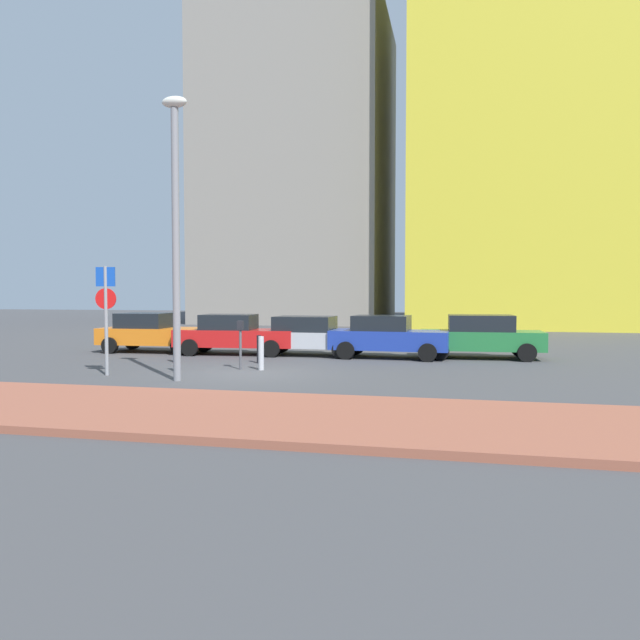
{
  "coord_description": "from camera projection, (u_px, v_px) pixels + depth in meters",
  "views": [
    {
      "loc": [
        5.94,
        -16.68,
        2.35
      ],
      "look_at": [
        1.43,
        3.21,
        1.45
      ],
      "focal_mm": 33.66,
      "sensor_mm": 36.0,
      "label": 1
    }
  ],
  "objects": [
    {
      "name": "parked_car_green",
      "position": [
        481.0,
        336.0,
        21.66
      ],
      "size": [
        4.38,
        2.09,
        1.58
      ],
      "color": "#237238",
      "rests_on": "ground"
    },
    {
      "name": "street_lamp",
      "position": [
        176.0,
        216.0,
        15.95
      ],
      "size": [
        0.7,
        0.36,
        7.56
      ],
      "color": "gray",
      "rests_on": "ground"
    },
    {
      "name": "parked_car_silver",
      "position": [
        308.0,
        335.0,
        22.7
      ],
      "size": [
        4.13,
        2.03,
        1.49
      ],
      "color": "#B7BABF",
      "rests_on": "ground"
    },
    {
      "name": "traffic_bollard_near",
      "position": [
        176.0,
        347.0,
        20.38
      ],
      "size": [
        0.16,
        0.16,
        1.03
      ],
      "primitive_type": "cylinder",
      "color": "#B7B7BC",
      "rests_on": "ground"
    },
    {
      "name": "traffic_bollard_mid",
      "position": [
        261.0,
        353.0,
        18.37
      ],
      "size": [
        0.17,
        0.17,
        1.04
      ],
      "primitive_type": "cylinder",
      "color": "#B7B7BC",
      "rests_on": "ground"
    },
    {
      "name": "parked_car_red",
      "position": [
        234.0,
        334.0,
        23.09
      ],
      "size": [
        4.71,
        2.17,
        1.54
      ],
      "color": "red",
      "rests_on": "ground"
    },
    {
      "name": "parked_car_orange",
      "position": [
        152.0,
        332.0,
        24.05
      ],
      "size": [
        4.31,
        2.16,
        1.57
      ],
      "color": "orange",
      "rests_on": "ground"
    },
    {
      "name": "building_colorful_midrise",
      "position": [
        520.0,
        111.0,
        43.38
      ],
      "size": [
        15.23,
        14.73,
        31.19
      ],
      "primitive_type": "cube",
      "color": "gold",
      "rests_on": "ground"
    },
    {
      "name": "parked_car_blue",
      "position": [
        388.0,
        336.0,
        21.78
      ],
      "size": [
        4.33,
        2.08,
        1.55
      ],
      "color": "#1E389E",
      "rests_on": "ground"
    },
    {
      "name": "ground_plane",
      "position": [
        249.0,
        373.0,
        17.67
      ],
      "size": [
        120.0,
        120.0,
        0.0
      ],
      "primitive_type": "plane",
      "color": "#424244"
    },
    {
      "name": "building_under_construction",
      "position": [
        301.0,
        171.0,
        50.28
      ],
      "size": [
        14.36,
        14.6,
        25.24
      ],
      "primitive_type": "cube",
      "color": "gray",
      "rests_on": "ground"
    },
    {
      "name": "traffic_bollard_edge",
      "position": [
        176.0,
        356.0,
        18.04
      ],
      "size": [
        0.16,
        0.16,
        0.94
      ],
      "primitive_type": "cylinder",
      "color": "#B7B7BC",
      "rests_on": "ground"
    },
    {
      "name": "traffic_bollard_far",
      "position": [
        259.0,
        349.0,
        20.17
      ],
      "size": [
        0.14,
        0.14,
        0.94
      ],
      "primitive_type": "cylinder",
      "color": "black",
      "rests_on": "ground"
    },
    {
      "name": "parking_sign_post",
      "position": [
        106.0,
        307.0,
        17.12
      ],
      "size": [
        0.59,
        0.15,
        3.13
      ],
      "color": "gray",
      "rests_on": "ground"
    },
    {
      "name": "parking_meter",
      "position": [
        240.0,
        338.0,
        18.5
      ],
      "size": [
        0.18,
        0.14,
        1.51
      ],
      "color": "#4C4C51",
      "rests_on": "ground"
    },
    {
      "name": "sidewalk_brick",
      "position": [
        146.0,
        409.0,
        11.79
      ],
      "size": [
        40.0,
        4.27,
        0.14
      ],
      "primitive_type": "cube",
      "color": "#93513D",
      "rests_on": "ground"
    }
  ]
}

